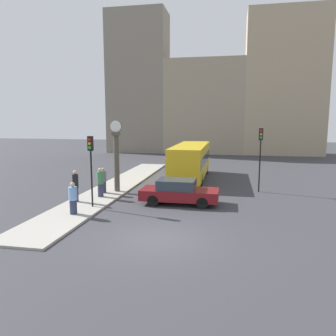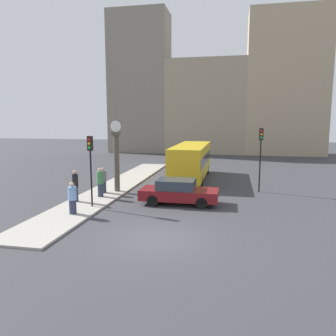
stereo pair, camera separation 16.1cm
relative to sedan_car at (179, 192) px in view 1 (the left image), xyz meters
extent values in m
plane|color=#38383D|center=(0.02, -5.56, -0.70)|extent=(120.00, 120.00, 0.00)
cube|color=#A39E93|center=(-5.02, 3.73, -0.65)|extent=(2.55, 22.58, 0.10)
cube|color=gray|center=(-10.41, 28.57, 9.03)|extent=(8.21, 5.00, 19.45)
cube|color=gray|center=(-0.92, 28.57, 5.64)|extent=(10.76, 5.00, 12.67)
cube|color=tan|center=(9.51, 28.57, 8.59)|extent=(10.11, 5.00, 18.58)
cube|color=maroon|center=(0.05, 0.00, -0.14)|extent=(4.32, 1.80, 0.58)
cube|color=#2D3842|center=(-0.13, 0.00, 0.42)|extent=(2.07, 1.62, 0.55)
cylinder|color=black|center=(1.39, 0.79, -0.38)|extent=(0.63, 0.22, 0.63)
cylinder|color=black|center=(1.39, -0.79, -0.38)|extent=(0.63, 0.22, 0.63)
cylinder|color=black|center=(-1.29, 0.79, -0.38)|extent=(0.63, 0.22, 0.63)
cylinder|color=black|center=(-1.29, -0.79, -0.38)|extent=(0.63, 0.22, 0.63)
cube|color=gold|center=(-0.27, 7.67, 0.84)|extent=(2.32, 8.73, 2.36)
cube|color=#1E232D|center=(-0.27, 7.67, 0.99)|extent=(2.34, 8.55, 0.71)
cylinder|color=black|center=(0.75, 10.37, -0.25)|extent=(0.28, 0.90, 0.90)
cylinder|color=black|center=(-1.29, 10.37, -0.25)|extent=(0.28, 0.90, 0.90)
cylinder|color=black|center=(0.75, 4.96, -0.25)|extent=(0.28, 0.90, 0.90)
cylinder|color=black|center=(-1.29, 4.96, -0.25)|extent=(0.28, 0.90, 0.90)
cylinder|color=black|center=(-4.38, -1.79, 0.90)|extent=(0.09, 0.09, 2.99)
cube|color=black|center=(-4.38, -1.79, 2.77)|extent=(0.26, 0.20, 0.76)
cylinder|color=red|center=(-4.38, -1.91, 2.98)|extent=(0.15, 0.04, 0.15)
cylinder|color=orange|center=(-4.38, -1.91, 2.77)|extent=(0.15, 0.04, 0.15)
cylinder|color=green|center=(-4.38, -1.91, 2.56)|extent=(0.15, 0.04, 0.15)
cylinder|color=black|center=(4.66, 4.00, 1.00)|extent=(0.09, 0.09, 3.39)
cube|color=black|center=(4.66, 4.00, 3.07)|extent=(0.26, 0.20, 0.76)
cylinder|color=red|center=(4.66, 3.88, 3.28)|extent=(0.15, 0.04, 0.15)
cylinder|color=orange|center=(4.66, 3.88, 3.07)|extent=(0.15, 0.04, 0.15)
cylinder|color=green|center=(4.66, 3.88, 2.86)|extent=(0.15, 0.04, 0.15)
cylinder|color=#4C473D|center=(-4.37, 2.06, 1.20)|extent=(0.35, 0.35, 3.60)
cube|color=#4C473D|center=(-4.37, 2.06, 3.11)|extent=(0.45, 0.45, 0.21)
cylinder|color=#4C473D|center=(-4.37, 2.06, 3.57)|extent=(0.78, 0.04, 0.78)
cylinder|color=white|center=(-4.37, 2.06, 3.57)|extent=(0.72, 0.06, 0.72)
cylinder|color=#2D334C|center=(-4.82, 0.40, -0.21)|extent=(0.33, 0.33, 0.78)
cylinder|color=#387A47|center=(-4.82, 0.40, 0.55)|extent=(0.39, 0.39, 0.73)
sphere|color=tan|center=(-4.82, 0.40, 1.03)|extent=(0.23, 0.23, 0.23)
cylinder|color=#2D334C|center=(-4.72, -3.28, -0.25)|extent=(0.35, 0.35, 0.70)
cylinder|color=#729ED8|center=(-4.72, -3.28, 0.43)|extent=(0.41, 0.41, 0.65)
sphere|color=tan|center=(-4.72, -3.28, 0.87)|extent=(0.24, 0.24, 0.24)
cylinder|color=#2D334C|center=(-5.73, -0.97, -0.19)|extent=(0.28, 0.28, 0.80)
cylinder|color=black|center=(-5.73, -0.97, 0.58)|extent=(0.33, 0.33, 0.75)
sphere|color=tan|center=(-5.73, -0.97, 1.07)|extent=(0.23, 0.23, 0.23)
cylinder|color=#2D334C|center=(-5.05, 1.43, -0.24)|extent=(0.34, 0.34, 0.71)
cylinder|color=slate|center=(-5.05, 1.43, 0.45)|extent=(0.40, 0.40, 0.67)
sphere|color=tan|center=(-5.05, 1.43, 0.89)|extent=(0.21, 0.21, 0.21)
camera|label=1|loc=(2.79, -17.71, 4.02)|focal=35.00mm
camera|label=2|loc=(2.94, -17.67, 4.02)|focal=35.00mm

